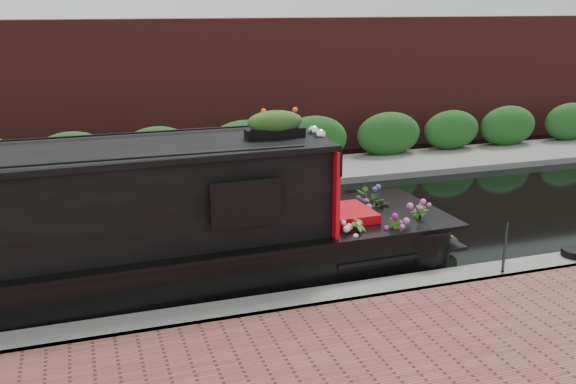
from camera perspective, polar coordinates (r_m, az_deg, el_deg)
name	(u,v)px	position (r m, az deg, el deg)	size (l,w,h in m)	color
ground	(193,245)	(12.35, -8.47, -4.67)	(80.00, 80.00, 0.00)	black
near_bank_coping	(234,324)	(9.40, -4.80, -11.62)	(40.00, 0.60, 0.50)	slate
far_bank_path	(162,187)	(16.30, -11.11, 0.43)	(40.00, 2.40, 0.34)	slate
far_hedge	(158,178)	(17.16, -11.52, 1.21)	(40.00, 1.10, 2.80)	#1E521C
far_brick_wall	(148,160)	(19.19, -12.32, 2.77)	(40.00, 1.00, 8.00)	#58211D
narrowboat	(33,250)	(10.22, -21.71, -4.85)	(13.01, 2.63, 3.03)	black
rope_fender	(444,242)	(12.17, 13.70, -4.36)	(0.37, 0.37, 0.39)	olive
coiled_mooring_rope	(575,252)	(12.08, 24.18, -4.92)	(0.47, 0.47, 0.12)	black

